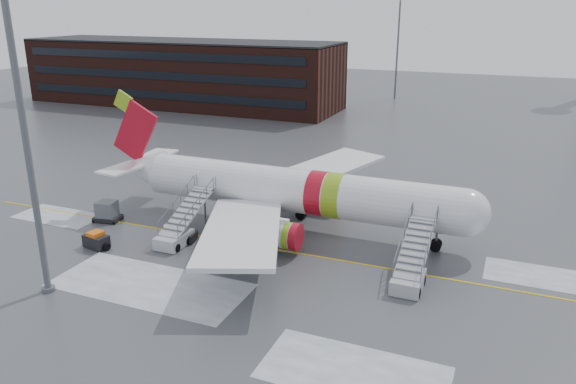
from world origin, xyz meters
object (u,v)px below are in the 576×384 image
at_px(airliner, 287,190).
at_px(airstair_aft, 179,230).
at_px(light_mast_near, 16,77).
at_px(pushback_tug, 178,233).
at_px(airstair_fwd, 411,270).
at_px(uld_container, 107,212).
at_px(baggage_tractor, 96,241).

height_order(airliner, airstair_aft, airliner).
relative_size(airliner, light_mast_near, 1.24).
distance_m(airliner, pushback_tug, 9.93).
bearing_deg(airliner, airstair_fwd, -28.26).
distance_m(pushback_tug, uld_container, 8.55).
distance_m(baggage_tractor, light_mast_near, 15.79).
xyz_separation_m(airstair_aft, light_mast_near, (-3.73, -10.58, 13.50)).
height_order(airstair_fwd, airstair_aft, same).
xyz_separation_m(airliner, baggage_tractor, (-12.53, -10.03, -2.84)).
height_order(airliner, uld_container, airliner).
bearing_deg(airliner, baggage_tractor, -141.32).
bearing_deg(airstair_fwd, airstair_aft, 180.00).
relative_size(airstair_fwd, baggage_tractor, 2.84).
bearing_deg(airstair_aft, baggage_tractor, -148.12).
height_order(airstair_aft, light_mast_near, light_mast_near).
distance_m(airstair_aft, light_mast_near, 17.56).
relative_size(uld_container, light_mast_near, 0.09).
relative_size(pushback_tug, uld_container, 1.12).
xyz_separation_m(airliner, light_mast_near, (-10.64, -17.12, 11.15)).
bearing_deg(airstair_fwd, baggage_tractor, -171.94).
bearing_deg(baggage_tractor, airstair_fwd, 8.06).
bearing_deg(baggage_tractor, airstair_aft, 31.88).
bearing_deg(airstair_aft, airliner, 43.40).
relative_size(airstair_aft, pushback_tug, 2.74).
bearing_deg(airstair_fwd, pushback_tug, 179.18).
xyz_separation_m(airliner, airstair_aft, (-6.91, -6.54, -2.35)).
bearing_deg(airstair_aft, light_mast_near, -109.40).
distance_m(pushback_tug, light_mast_near, 17.97).
distance_m(airliner, airstair_aft, 9.80).
bearing_deg(airstair_aft, pushback_tug, 136.71).
distance_m(airliner, airstair_fwd, 14.00).
xyz_separation_m(airstair_aft, pushback_tug, (-0.29, 0.28, -0.40)).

